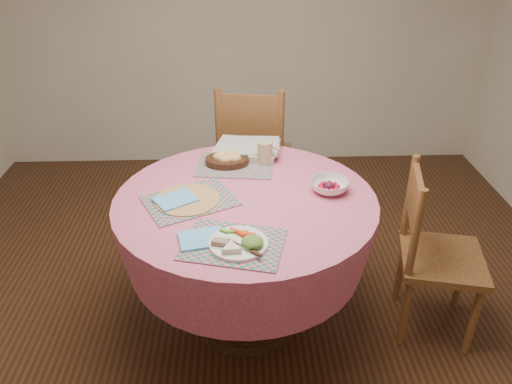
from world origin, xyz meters
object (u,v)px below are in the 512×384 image
at_px(dining_table, 246,232).
at_px(chair_right, 433,251).
at_px(latte_mug, 266,152).
at_px(fruit_bowl, 329,186).
at_px(wicker_trivet, 187,200).
at_px(chair_back, 253,154).
at_px(dinner_plate, 241,242).
at_px(bread_bowl, 227,159).

xyz_separation_m(dining_table, chair_right, (0.92, -0.07, -0.09)).
relative_size(latte_mug, fruit_bowl, 0.57).
relative_size(wicker_trivet, latte_mug, 2.50).
bearing_deg(wicker_trivet, dining_table, 4.25).
relative_size(chair_back, dinner_plate, 4.23).
bearing_deg(dinner_plate, latte_mug, 79.38).
height_order(dining_table, fruit_bowl, fruit_bowl).
relative_size(chair_right, bread_bowl, 3.89).
distance_m(chair_back, wicker_trivet, 1.06).
relative_size(chair_right, dinner_plate, 3.75).
relative_size(chair_right, wicker_trivet, 2.98).
bearing_deg(dining_table, chair_back, 86.10).
xyz_separation_m(dinner_plate, bread_bowl, (-0.06, 0.75, 0.01)).
bearing_deg(chair_back, bread_bowl, 85.66).
relative_size(dining_table, bread_bowl, 5.39).
height_order(dining_table, chair_back, chair_back).
bearing_deg(latte_mug, wicker_trivet, -135.45).
relative_size(dining_table, dinner_plate, 5.20).
distance_m(chair_right, dinner_plate, 1.05).
bearing_deg(chair_back, dinner_plate, 95.91).
distance_m(dining_table, latte_mug, 0.46).
xyz_separation_m(dining_table, dinner_plate, (-0.03, -0.39, 0.22)).
distance_m(dining_table, chair_back, 0.97).
bearing_deg(fruit_bowl, chair_back, 110.16).
distance_m(chair_back, latte_mug, 0.67).
bearing_deg(dining_table, wicker_trivet, -175.75).
xyz_separation_m(wicker_trivet, bread_bowl, (0.18, 0.37, 0.03)).
height_order(chair_right, dinner_plate, chair_right).
bearing_deg(wicker_trivet, dinner_plate, -56.85).
xyz_separation_m(chair_right, latte_mug, (-0.80, 0.43, 0.35)).
height_order(chair_right, chair_back, chair_back).
xyz_separation_m(dining_table, fruit_bowl, (0.40, 0.05, 0.22)).
relative_size(dining_table, chair_right, 1.39).
relative_size(chair_back, latte_mug, 8.39).
height_order(chair_right, latte_mug, chair_right).
height_order(dinner_plate, latte_mug, latte_mug).
bearing_deg(chair_right, latte_mug, 74.66).
bearing_deg(dining_table, latte_mug, 72.35).
relative_size(dining_table, wicker_trivet, 4.13).
distance_m(dinner_plate, bread_bowl, 0.75).
height_order(dining_table, bread_bowl, bread_bowl).
bearing_deg(wicker_trivet, fruit_bowl, 5.73).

